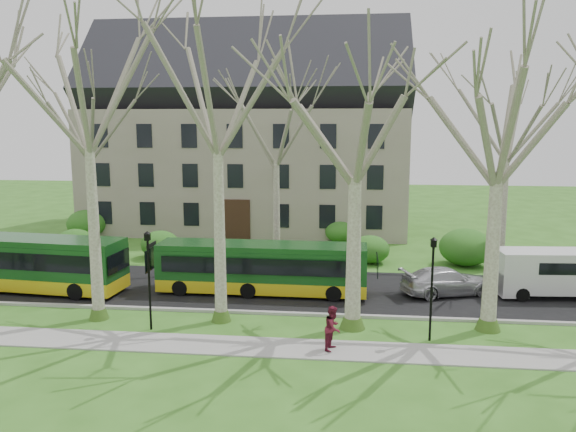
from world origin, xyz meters
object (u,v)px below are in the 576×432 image
Objects in this scene: sedan at (447,281)px; pedestrian_b at (333,328)px; bus_follow at (262,268)px; van_a at (552,274)px; bus_lead at (17,262)px.

sedan is 2.74× the size of pedestrian_b.
bus_follow is 15.03m from van_a.
bus_follow is 8.22m from pedestrian_b.
pedestrian_b is (17.23, -6.45, -0.60)m from bus_lead.
van_a is at bearing -34.41° from pedestrian_b.
bus_lead is 2.14× the size of van_a.
bus_lead is 28.33m from van_a.
bus_follow is 9.76m from sedan.
bus_lead reaches higher than pedestrian_b.
van_a is at bearing 4.47° from bus_follow.
bus_lead is 13.30m from bus_follow.
bus_lead is at bearing 179.31° from van_a.
bus_follow is at bearing 179.53° from van_a.
bus_follow reaches higher than van_a.
bus_follow is 1.97× the size of van_a.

